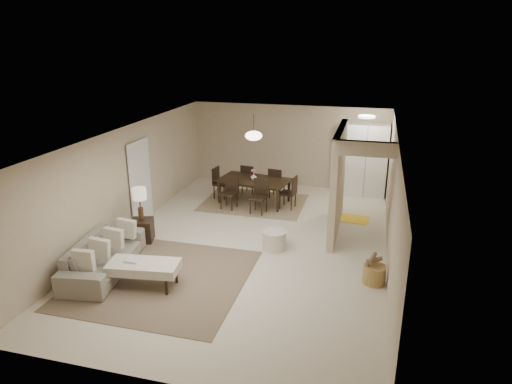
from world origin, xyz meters
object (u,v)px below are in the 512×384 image
(sofa, at_px, (104,256))
(pantry_cabinet, at_px, (366,160))
(round_pouf, at_px, (274,240))
(wicker_basket, at_px, (374,274))
(dining_table, at_px, (254,191))
(side_table, at_px, (142,230))
(ottoman_bench, at_px, (144,267))

(sofa, bearing_deg, pantry_cabinet, -47.13)
(round_pouf, distance_m, wicker_basket, 2.35)
(dining_table, bearing_deg, pantry_cabinet, 36.35)
(sofa, bearing_deg, wicker_basket, -89.19)
(round_pouf, relative_size, wicker_basket, 1.26)
(side_table, xyz_separation_m, round_pouf, (3.00, 0.37, -0.05))
(pantry_cabinet, xyz_separation_m, sofa, (-4.80, -6.09, -0.71))
(pantry_cabinet, bearing_deg, side_table, -135.82)
(wicker_basket, bearing_deg, pantry_cabinet, 94.40)
(ottoman_bench, xyz_separation_m, round_pouf, (2.01, 2.14, -0.17))
(side_table, height_order, round_pouf, side_table)
(ottoman_bench, bearing_deg, side_table, 111.23)
(ottoman_bench, relative_size, wicker_basket, 3.26)
(sofa, xyz_separation_m, dining_table, (1.85, 4.55, 0.00))
(sofa, xyz_separation_m, round_pouf, (3.05, 1.84, -0.13))
(ottoman_bench, distance_m, dining_table, 4.92)
(pantry_cabinet, bearing_deg, dining_table, -152.41)
(sofa, xyz_separation_m, ottoman_bench, (1.04, -0.30, 0.04))
(ottoman_bench, xyz_separation_m, wicker_basket, (4.16, 1.19, -0.20))
(sofa, distance_m, round_pouf, 3.57)
(sofa, distance_m, ottoman_bench, 1.08)
(wicker_basket, bearing_deg, side_table, 173.49)
(pantry_cabinet, xyz_separation_m, ottoman_bench, (-3.76, -6.39, -0.67))
(dining_table, bearing_deg, sofa, -103.34)
(ottoman_bench, distance_m, round_pouf, 2.95)
(side_table, distance_m, dining_table, 3.56)
(round_pouf, bearing_deg, dining_table, 113.93)
(side_table, bearing_deg, ottoman_bench, -60.97)
(dining_table, bearing_deg, round_pouf, -57.31)
(round_pouf, bearing_deg, wicker_basket, -23.92)
(ottoman_bench, height_order, round_pouf, ottoman_bench)
(round_pouf, distance_m, dining_table, 2.97)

